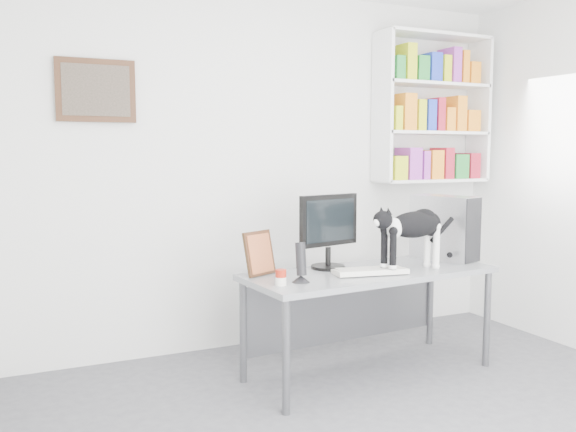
{
  "coord_description": "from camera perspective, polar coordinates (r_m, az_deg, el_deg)",
  "views": [
    {
      "loc": [
        -1.87,
        -2.34,
        1.49
      ],
      "look_at": [
        -0.08,
        1.53,
        1.04
      ],
      "focal_mm": 38.0,
      "sensor_mm": 36.0,
      "label": 1
    }
  ],
  "objects": [
    {
      "name": "pc_tower",
      "position": [
        4.58,
        14.4,
        -1.05
      ],
      "size": [
        0.34,
        0.51,
        0.47
      ],
      "primitive_type": "cube",
      "rotation": [
        0.0,
        0.0,
        0.32
      ],
      "color": "#B8B8BD",
      "rests_on": "desk"
    },
    {
      "name": "desk",
      "position": [
        4.17,
        7.64,
        -9.83
      ],
      "size": [
        1.75,
        0.8,
        0.71
      ],
      "primitive_type": "cube",
      "rotation": [
        0.0,
        0.0,
        0.08
      ],
      "color": "gray",
      "rests_on": "room"
    },
    {
      "name": "wall_art",
      "position": [
        4.36,
        -17.53,
        11.13
      ],
      "size": [
        0.52,
        0.04,
        0.42
      ],
      "primitive_type": "cube",
      "color": "#3F2014",
      "rests_on": "room"
    },
    {
      "name": "keyboard",
      "position": [
        3.97,
        7.69,
        -5.14
      ],
      "size": [
        0.5,
        0.26,
        0.04
      ],
      "primitive_type": "cube",
      "rotation": [
        0.0,
        0.0,
        -0.18
      ],
      "color": "silver",
      "rests_on": "desk"
    },
    {
      "name": "monitor",
      "position": [
        4.09,
        3.78,
        -1.4
      ],
      "size": [
        0.52,
        0.33,
        0.51
      ],
      "primitive_type": "cube",
      "rotation": [
        0.0,
        0.0,
        0.23
      ],
      "color": "black",
      "rests_on": "desk"
    },
    {
      "name": "soup_can",
      "position": [
        3.6,
        -0.67,
        -5.77
      ],
      "size": [
        0.07,
        0.07,
        0.09
      ],
      "primitive_type": "cylinder",
      "rotation": [
        0.0,
        0.0,
        0.01
      ],
      "color": "#A61E0E",
      "rests_on": "desk"
    },
    {
      "name": "speaker",
      "position": [
        3.67,
        1.22,
        -4.28
      ],
      "size": [
        0.12,
        0.12,
        0.25
      ],
      "primitive_type": "cylinder",
      "rotation": [
        0.0,
        0.0,
        -0.05
      ],
      "color": "black",
      "rests_on": "desk"
    },
    {
      "name": "leaning_print",
      "position": [
        3.88,
        -2.71,
        -3.42
      ],
      "size": [
        0.25,
        0.18,
        0.29
      ],
      "primitive_type": "cube",
      "rotation": [
        0.0,
        0.0,
        0.43
      ],
      "color": "#3F2014",
      "rests_on": "desk"
    },
    {
      "name": "room",
      "position": [
        2.99,
        13.87,
        3.15
      ],
      "size": [
        4.01,
        4.01,
        2.7
      ],
      "color": "#5C5C62",
      "rests_on": "ground"
    },
    {
      "name": "bookshelf",
      "position": [
        5.32,
        13.37,
        9.74
      ],
      "size": [
        1.03,
        0.28,
        1.24
      ],
      "primitive_type": "cube",
      "color": "white",
      "rests_on": "room"
    },
    {
      "name": "cat",
      "position": [
        4.1,
        11.6,
        -2.19
      ],
      "size": [
        0.69,
        0.31,
        0.41
      ],
      "primitive_type": null,
      "rotation": [
        0.0,
        0.0,
        0.2
      ],
      "color": "black",
      "rests_on": "desk"
    }
  ]
}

